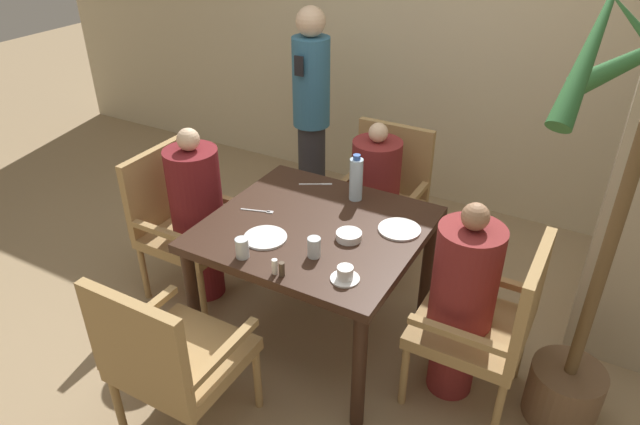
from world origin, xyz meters
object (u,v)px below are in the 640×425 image
chair_right_side (490,320)px  glass_tall_mid (314,247)px  diner_in_left_chair (198,214)px  standing_host (311,110)px  chair_left_side (181,219)px  chair_far_side (383,192)px  diner_in_right_chair (462,301)px  glass_tall_near (242,248)px  teacup_with_saucer (345,274)px  bowl_small (349,236)px  diner_in_far_chair (375,197)px  water_bottle (356,179)px  plate_main_right (399,229)px  potted_palm (600,275)px  plate_main_left (265,238)px  chair_near_corner (169,356)px

chair_right_side → glass_tall_mid: size_ratio=9.19×
diner_in_left_chair → standing_host: bearing=85.8°
chair_left_side → chair_far_side: same height
chair_far_side → diner_in_right_chair: (0.83, -0.95, 0.06)m
glass_tall_near → standing_host: bearing=108.9°
diner_in_left_chair → teacup_with_saucer: 1.26m
chair_right_side → chair_left_side: bearing=180.0°
glass_tall_mid → chair_right_side: bearing=16.9°
chair_far_side → glass_tall_mid: 1.25m
standing_host → chair_right_side: bearing=-36.0°
diner_in_left_chair → glass_tall_mid: (0.97, -0.26, 0.23)m
bowl_small → standing_host: bearing=126.8°
diner_in_left_chair → diner_in_far_chair: size_ratio=1.08×
standing_host → water_bottle: bearing=-47.8°
chair_far_side → diner_in_far_chair: size_ratio=0.89×
plate_main_right → bowl_small: bearing=-133.6°
chair_right_side → chair_far_side: bearing=136.0°
diner_in_right_chair → standing_host: size_ratio=0.70×
standing_host → glass_tall_near: standing_host is taller
potted_palm → glass_tall_mid: potted_palm is taller
chair_left_side → water_bottle: 1.17m
plate_main_right → chair_left_side: bearing=-173.0°
chair_right_side → bowl_small: size_ratio=7.08×
chair_far_side → diner_in_right_chair: size_ratio=0.85×
chair_far_side → glass_tall_near: 1.42m
plate_main_left → glass_tall_mid: bearing=-2.7°
chair_right_side → chair_near_corner: bearing=-141.9°
diner_in_left_chair → glass_tall_near: (0.67, -0.43, 0.23)m
chair_right_side → teacup_with_saucer: chair_right_side is taller
diner_in_left_chair → water_bottle: 1.01m
chair_far_side → diner_in_far_chair: 0.15m
chair_far_side → chair_right_side: (0.98, -0.95, 0.00)m
glass_tall_mid → teacup_with_saucer: bearing=-23.2°
plate_main_right → water_bottle: bearing=151.3°
diner_in_far_chair → bowl_small: size_ratio=7.95×
diner_in_right_chair → teacup_with_saucer: 0.63m
chair_near_corner → teacup_with_saucer: 0.88m
teacup_with_saucer → glass_tall_mid: glass_tall_mid is taller
diner_in_far_chair → plate_main_left: (-0.16, -1.04, 0.22)m
chair_far_side → chair_right_side: bearing=-44.0°
chair_far_side → bowl_small: chair_far_side is taller
chair_left_side → teacup_with_saucer: size_ratio=6.86×
teacup_with_saucer → water_bottle: bearing=112.5°
bowl_small → glass_tall_near: glass_tall_near is taller
teacup_with_saucer → diner_in_right_chair: bearing=36.4°
plate_main_left → water_bottle: size_ratio=0.81×
plate_main_right → bowl_small: bowl_small is taller
diner_in_far_chair → plate_main_left: bearing=-98.7°
glass_tall_near → water_bottle: bearing=74.1°
plate_main_right → water_bottle: size_ratio=0.81×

